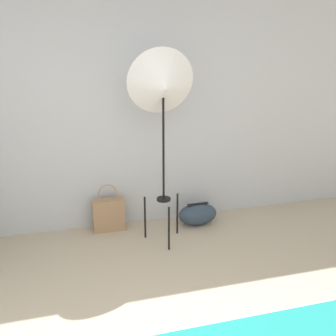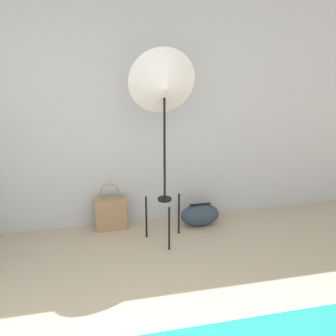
# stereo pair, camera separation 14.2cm
# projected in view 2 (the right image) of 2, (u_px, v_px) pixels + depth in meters

# --- Properties ---
(wall_back) EXTENTS (8.00, 0.05, 2.60)m
(wall_back) POSITION_uv_depth(u_px,v_px,m) (124.00, 108.00, 4.10)
(wall_back) COLOR #B7BCC1
(wall_back) RESTS_ON ground_plane
(photo_umbrella) EXTENTS (0.64, 0.39, 1.93)m
(photo_umbrella) POSITION_uv_depth(u_px,v_px,m) (164.00, 87.00, 3.59)
(photo_umbrella) COLOR black
(photo_umbrella) RESTS_ON ground_plane
(tote_bag) EXTENTS (0.34, 0.13, 0.53)m
(tote_bag) POSITION_uv_depth(u_px,v_px,m) (111.00, 213.00, 4.27)
(tote_bag) COLOR #9E7A56
(tote_bag) RESTS_ON ground_plane
(duffel_bag) EXTENTS (0.44, 0.25, 0.26)m
(duffel_bag) POSITION_uv_depth(u_px,v_px,m) (200.00, 215.00, 4.38)
(duffel_bag) COLOR #2D3D4C
(duffel_bag) RESTS_ON ground_plane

